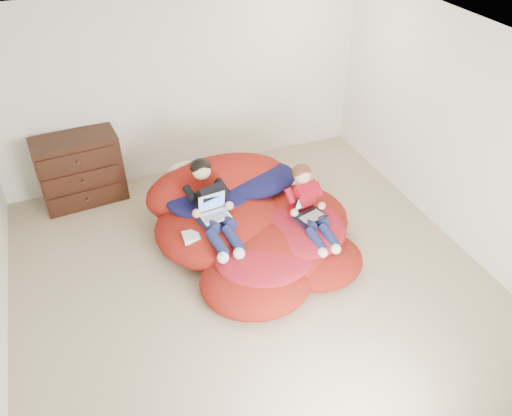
# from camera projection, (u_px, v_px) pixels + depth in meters

# --- Properties ---
(room_shell) EXTENTS (5.10, 5.10, 2.77)m
(room_shell) POSITION_uv_depth(u_px,v_px,m) (252.00, 265.00, 5.35)
(room_shell) COLOR tan
(room_shell) RESTS_ON ground
(dresser) EXTENTS (1.06, 0.61, 0.92)m
(dresser) POSITION_uv_depth(u_px,v_px,m) (80.00, 170.00, 6.41)
(dresser) COLOR #33180E
(dresser) RESTS_ON ground
(beanbag_pile) EXTENTS (2.32, 2.38, 0.89)m
(beanbag_pile) POSITION_uv_depth(u_px,v_px,m) (251.00, 224.00, 5.84)
(beanbag_pile) COLOR #9E1B11
(beanbag_pile) RESTS_ON ground
(cream_pillow) EXTENTS (0.43, 0.27, 0.27)m
(cream_pillow) POSITION_uv_depth(u_px,v_px,m) (185.00, 172.00, 6.08)
(cream_pillow) COLOR beige
(cream_pillow) RESTS_ON beanbag_pile
(older_boy) EXTENTS (0.40, 1.17, 0.66)m
(older_boy) POSITION_uv_depth(u_px,v_px,m) (210.00, 201.00, 5.53)
(older_boy) COLOR black
(older_boy) RESTS_ON beanbag_pile
(younger_boy) EXTENTS (0.34, 0.91, 0.70)m
(younger_boy) POSITION_uv_depth(u_px,v_px,m) (308.00, 203.00, 5.56)
(younger_boy) COLOR #B20F20
(younger_boy) RESTS_ON beanbag_pile
(laptop_white) EXTENTS (0.33, 0.28, 0.23)m
(laptop_white) POSITION_uv_depth(u_px,v_px,m) (214.00, 210.00, 5.46)
(laptop_white) COLOR white
(laptop_white) RESTS_ON older_boy
(laptop_black) EXTENTS (0.37, 0.37, 0.23)m
(laptop_black) POSITION_uv_depth(u_px,v_px,m) (309.00, 209.00, 5.58)
(laptop_black) COLOR black
(laptop_black) RESTS_ON younger_boy
(power_adapter) EXTENTS (0.18, 0.18, 0.07)m
(power_adapter) POSITION_uv_depth(u_px,v_px,m) (191.00, 237.00, 5.42)
(power_adapter) COLOR white
(power_adapter) RESTS_ON beanbag_pile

